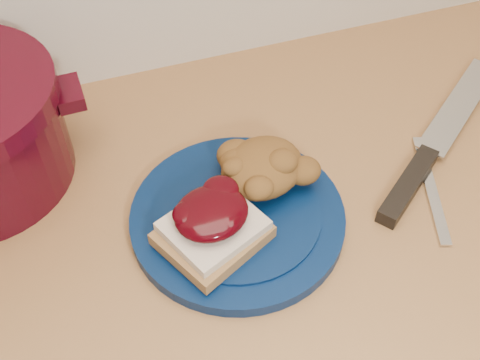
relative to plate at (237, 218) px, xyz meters
name	(u,v)px	position (x,y,z in m)	size (l,w,h in m)	color
plate	(237,218)	(0.00, 0.00, 0.00)	(0.25, 0.25, 0.02)	#04193F
sandwich	(212,225)	(-0.04, -0.03, 0.04)	(0.14, 0.13, 0.05)	olive
stuffing_mound	(262,168)	(0.04, 0.03, 0.04)	(0.10, 0.09, 0.05)	brown
chef_knife	(423,162)	(0.25, 0.01, 0.00)	(0.30, 0.24, 0.02)	black
butter_knife	(431,188)	(0.24, -0.03, 0.00)	(0.17, 0.01, 0.00)	silver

